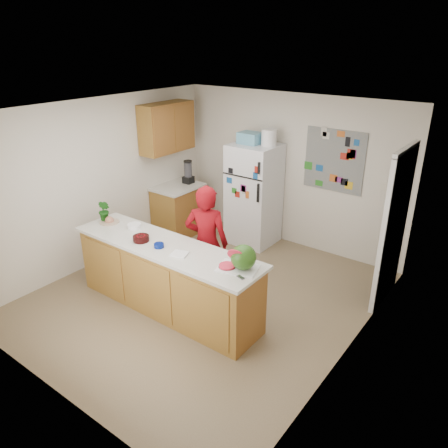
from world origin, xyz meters
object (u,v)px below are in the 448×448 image
Objects in this scene: watermelon at (243,257)px; person at (207,243)px; refrigerator at (254,195)px; cherry_bowl at (141,238)px.

person is at bearing 152.17° from watermelon.
person is 5.60× the size of watermelon.
refrigerator is 2.48m from cherry_bowl.
watermelon is 1.40× the size of cherry_bowl.
person is 0.85m from cherry_bowl.
person is at bearing 50.35° from cherry_bowl.
refrigerator is at bearing 88.31° from cherry_bowl.
person reaches higher than cherry_bowl.
cherry_bowl is (-0.53, -0.64, 0.16)m from person.
refrigerator is 2.70m from watermelon.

